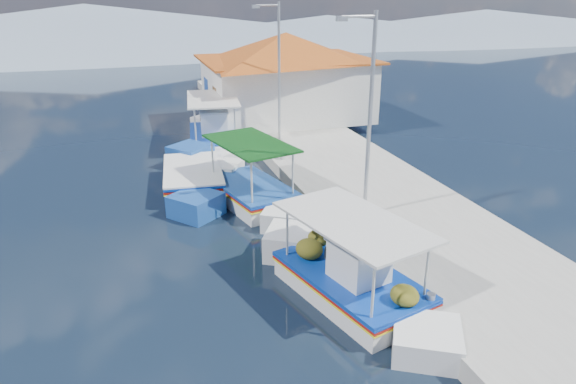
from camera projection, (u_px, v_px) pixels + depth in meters
name	position (u px, v px, depth m)	size (l,w,h in m)	color
ground	(234.00, 284.00, 13.32)	(160.00, 160.00, 0.00)	black
quay	(349.00, 175.00, 20.22)	(5.00, 44.00, 0.50)	#AFADA4
bollards	(305.00, 178.00, 18.81)	(0.20, 17.20, 0.30)	#A5A8AD
main_caique	(350.00, 280.00, 12.68)	(3.20, 6.76, 2.30)	white
caique_green_canopy	(252.00, 192.00, 18.24)	(2.97, 6.40, 2.46)	white
caique_blue_hull	(193.00, 180.00, 19.51)	(2.54, 6.98, 1.25)	#184694
caique_far	(214.00, 138.00, 24.36)	(2.83, 7.45, 2.63)	white
harbor_building	(286.00, 74.00, 27.33)	(10.49, 10.49, 4.40)	white
lamp_post_near	(368.00, 108.00, 14.96)	(1.21, 0.14, 6.00)	#A5A8AD
lamp_post_far	(277.00, 65.00, 22.91)	(1.21, 0.14, 6.00)	#A5A8AD
mountain_ridge	(187.00, 30.00, 63.96)	(171.40, 96.00, 5.50)	gray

